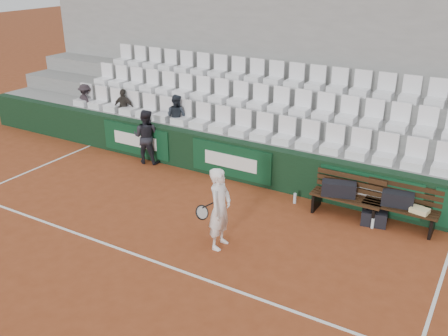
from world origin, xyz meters
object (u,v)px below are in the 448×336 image
bench_right (399,217)px  water_bottle_far (373,223)px  bench_left (345,206)px  spectator_a (84,87)px  sports_bag_left (339,189)px  tennis_player (220,209)px  spectator_c (176,100)px  sports_bag_right (398,199)px  spectator_b (123,93)px  water_bottle_near (295,198)px  sports_bag_ground (374,218)px  ball_kid (146,136)px

bench_right → water_bottle_far: bench_right is taller
bench_left → spectator_a: spectator_a is taller
sports_bag_left → tennis_player: (-1.52, -2.39, 0.21)m
spectator_a → spectator_c: 3.36m
bench_left → spectator_c: bearing=168.7°
water_bottle_far → spectator_c: (-5.77, 1.26, 1.49)m
sports_bag_left → sports_bag_right: 1.20m
spectator_b → water_bottle_near: bearing=157.5°
spectator_c → spectator_a: bearing=0.3°
bench_right → sports_bag_ground: size_ratio=2.94×
sports_bag_left → sports_bag_right: (1.19, 0.15, -0.01)m
sports_bag_ground → spectator_b: size_ratio=0.45×
spectator_b → sports_bag_right: bearing=161.2°
spectator_c → sports_bag_ground: bearing=169.5°
sports_bag_right → spectator_a: 9.57m
sports_bag_right → sports_bag_left: bearing=-172.7°
water_bottle_far → spectator_a: bearing=172.2°
ball_kid → spectator_b: (-1.39, 0.77, 0.83)m
sports_bag_left → sports_bag_right: sports_bag_left is taller
sports_bag_right → spectator_b: 8.08m
sports_bag_ground → water_bottle_near: bearing=177.6°
sports_bag_right → spectator_b: size_ratio=0.55×
spectator_a → bench_right: bearing=-171.9°
sports_bag_left → ball_kid: bearing=177.3°
tennis_player → spectator_a: 7.63m
bench_right → spectator_a: spectator_a is taller
tennis_player → bench_left: bearing=54.7°
bench_left → ball_kid: (-5.57, 0.25, 0.51)m
bench_left → sports_bag_ground: bearing=-6.3°
bench_right → spectator_c: bearing=171.6°
sports_bag_right → spectator_a: (-9.49, 0.88, 0.95)m
bench_left → bench_right: bearing=5.8°
spectator_a → sports_bag_right: bearing=-171.8°
sports_bag_left → bench_left: bearing=2.6°
ball_kid → spectator_a: size_ratio=1.36×
ball_kid → spectator_c: (0.45, 0.77, 0.87)m
tennis_player → spectator_a: spectator_a is taller
bench_right → spectator_a: (-9.57, 0.91, 1.32)m
bench_left → ball_kid: ball_kid is taller
bench_left → water_bottle_far: size_ratio=6.53×
bench_left → spectator_b: (-6.96, 1.02, 1.34)m
bench_right → sports_bag_right: size_ratio=2.40×
spectator_c → tennis_player: bearing=135.2°
bench_right → water_bottle_near: (-2.26, -0.10, -0.10)m
sports_bag_left → spectator_b: (-6.78, 1.03, 0.96)m
sports_bag_left → spectator_c: (-4.93, 1.03, 1.01)m
water_bottle_near → sports_bag_left: bearing=-0.9°
sports_bag_ground → spectator_a: 9.28m
bench_right → tennis_player: size_ratio=0.93×
bench_left → spectator_c: 5.39m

